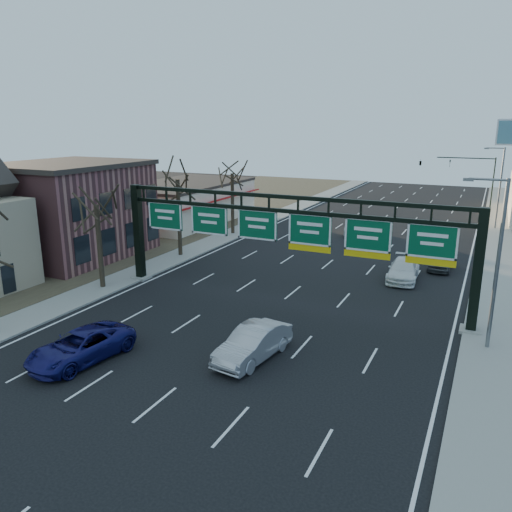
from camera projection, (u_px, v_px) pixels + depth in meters
The scene contains 19 objects.
ground at pixel (224, 349), 26.46m from camera, with size 160.00×160.00×0.00m, color black.
sidewalk_left at pixel (209, 243), 49.20m from camera, with size 3.00×120.00×0.12m, color gray.
sidewalk_right at pixel (494, 277), 38.55m from camera, with size 3.00×120.00×0.12m, color gray.
dirt_strip_left at pixel (112, 232), 54.28m from camera, with size 21.00×120.00×0.06m, color #473D2B.
lane_markings at pixel (334, 259), 43.89m from camera, with size 21.60×120.00×0.01m, color white.
sign_gantry at pixel (285, 234), 32.17m from camera, with size 24.60×1.20×7.20m.
brick_block at pixel (70, 210), 43.91m from camera, with size 10.40×12.40×8.30m.
cream_strip at pixel (185, 202), 60.06m from camera, with size 10.90×18.40×4.70m.
tree_gantry at pixel (95, 190), 34.30m from camera, with size 3.60×3.60×8.48m.
tree_mid at pixel (177, 168), 42.82m from camera, with size 3.60×3.60×9.24m.
tree_far at pixel (232, 163), 51.63m from camera, with size 3.60×3.60×8.86m.
streetlight_near at pixel (496, 256), 25.19m from camera, with size 2.15×0.22×9.00m.
streetlight_far at pixel (499, 184), 54.82m from camera, with size 2.15×0.22×9.00m.
traffic_signal_mast at pixel (447, 167), 70.60m from camera, with size 10.16×0.54×7.00m.
car_blue_suv at pixel (81, 346), 24.96m from camera, with size 2.56×5.56×1.55m, color #151459.
car_silver_sedan at pixel (253, 343), 25.14m from camera, with size 1.77×5.07×1.67m, color #A2A3A7.
car_white_wagon at pixel (403, 270), 37.94m from camera, with size 2.14×5.27×1.53m, color white.
car_grey_far at pixel (441, 260), 40.62m from camera, with size 1.71×4.25×1.45m, color #45484B.
car_silver_distant at pixel (356, 227), 53.31m from camera, with size 1.75×5.01×1.65m, color #9F9FA3.
Camera 1 is at (11.99, -21.18, 11.62)m, focal length 35.00 mm.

